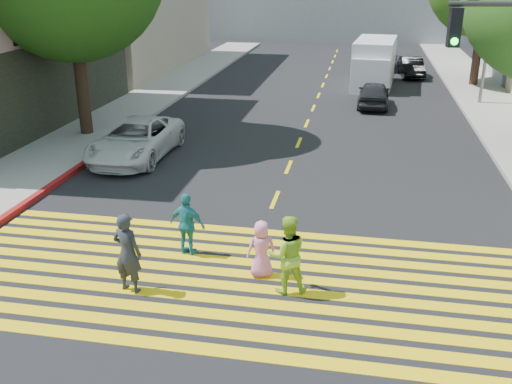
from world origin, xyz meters
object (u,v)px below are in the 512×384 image
(pedestrian_extra, at_px, (187,225))
(dark_car_parked, at_px, (411,67))
(pedestrian_woman, at_px, (287,255))
(silver_car, at_px, (386,59))
(pedestrian_child, at_px, (261,249))
(pedestrian_man, at_px, (128,253))
(white_sedan, at_px, (136,139))
(dark_car_near, at_px, (374,94))
(white_van, at_px, (374,65))

(pedestrian_extra, distance_m, dark_car_parked, 26.30)
(pedestrian_extra, relative_size, dark_car_parked, 0.41)
(pedestrian_woman, xyz_separation_m, silver_car, (2.67, 29.74, -0.26))
(pedestrian_child, bearing_deg, silver_car, -116.07)
(pedestrian_man, xyz_separation_m, white_sedan, (-3.26, 8.59, -0.20))
(pedestrian_extra, xyz_separation_m, dark_car_parked, (6.66, 25.45, -0.15))
(pedestrian_man, height_order, dark_car_near, pedestrian_man)
(pedestrian_child, bearing_deg, white_sedan, -71.54)
(white_van, bearing_deg, silver_car, 87.50)
(pedestrian_man, distance_m, pedestrian_child, 2.83)
(pedestrian_extra, height_order, silver_car, pedestrian_extra)
(pedestrian_extra, height_order, dark_car_parked, pedestrian_extra)
(pedestrian_child, bearing_deg, pedestrian_woman, 119.67)
(pedestrian_child, relative_size, white_sedan, 0.27)
(dark_car_near, distance_m, white_van, 5.25)
(dark_car_near, relative_size, silver_car, 0.89)
(pedestrian_child, height_order, dark_car_near, pedestrian_child)
(pedestrian_man, relative_size, dark_car_near, 0.48)
(pedestrian_man, distance_m, silver_car, 30.89)
(pedestrian_extra, relative_size, white_sedan, 0.31)
(pedestrian_child, bearing_deg, white_van, -115.80)
(pedestrian_woman, height_order, pedestrian_extra, pedestrian_woman)
(pedestrian_woman, bearing_deg, white_van, -113.07)
(pedestrian_woman, xyz_separation_m, white_van, (1.81, 23.05, 0.39))
(pedestrian_child, xyz_separation_m, white_van, (2.44, 22.50, 0.59))
(pedestrian_man, height_order, white_van, white_van)
(pedestrian_child, height_order, dark_car_parked, pedestrian_child)
(pedestrian_child, xyz_separation_m, silver_car, (3.30, 29.20, -0.05))
(pedestrian_man, height_order, silver_car, pedestrian_man)
(pedestrian_man, bearing_deg, pedestrian_child, -144.02)
(pedestrian_woman, xyz_separation_m, white_sedan, (-6.48, 8.01, -0.18))
(pedestrian_man, bearing_deg, pedestrian_woman, -157.26)
(pedestrian_woman, xyz_separation_m, pedestrian_child, (-0.63, 0.54, -0.21))
(pedestrian_extra, xyz_separation_m, dark_car_near, (4.33, 16.60, -0.14))
(pedestrian_woman, bearing_deg, pedestrian_child, -59.30)
(pedestrian_extra, distance_m, dark_car_near, 17.16)
(pedestrian_woman, distance_m, silver_car, 29.86)
(pedestrian_woman, bearing_deg, dark_car_parked, -117.43)
(white_sedan, relative_size, white_van, 0.86)
(white_sedan, height_order, dark_car_near, white_sedan)
(pedestrian_man, relative_size, dark_car_parked, 0.48)
(pedestrian_child, height_order, pedestrian_extra, pedestrian_extra)
(dark_car_near, distance_m, dark_car_parked, 9.14)
(silver_car, xyz_separation_m, dark_car_parked, (1.48, -3.07, 0.01))
(pedestrian_woman, relative_size, pedestrian_child, 1.32)
(pedestrian_woman, height_order, dark_car_parked, pedestrian_woman)
(white_van, bearing_deg, white_sedan, -114.00)
(pedestrian_man, bearing_deg, white_van, -89.40)
(white_sedan, bearing_deg, dark_car_parked, 60.78)
(pedestrian_woman, relative_size, white_sedan, 0.35)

